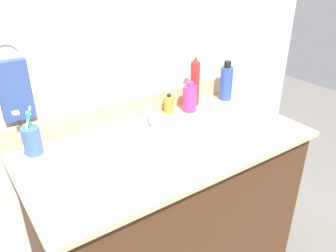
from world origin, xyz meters
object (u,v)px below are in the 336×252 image
(faucet, at_px, (147,122))
(bottle_oil_amber, at_px, (169,104))
(bottle_spray_red, at_px, (195,82))
(bottle_shampoo_blue, at_px, (226,82))
(bottle_soap_pink, at_px, (190,98))
(soap_bar, at_px, (67,142))
(hand_towel, at_px, (15,91))
(cup_blue_plastic, at_px, (32,140))

(faucet, xyz_separation_m, bottle_oil_amber, (0.16, 0.07, 0.01))
(bottle_spray_red, bearing_deg, faucet, -165.38)
(bottle_shampoo_blue, bearing_deg, faucet, -174.68)
(bottle_soap_pink, bearing_deg, soap_bar, 178.19)
(bottle_spray_red, bearing_deg, hand_towel, 175.22)
(faucet, height_order, cup_blue_plastic, cup_blue_plastic)
(faucet, relative_size, bottle_soap_pink, 1.14)
(bottle_shampoo_blue, distance_m, bottle_soap_pink, 0.24)
(bottle_spray_red, relative_size, soap_bar, 3.74)
(faucet, xyz_separation_m, cup_blue_plastic, (-0.45, 0.06, 0.03))
(hand_towel, height_order, bottle_shampoo_blue, hand_towel)
(hand_towel, bearing_deg, faucet, -17.99)
(bottle_spray_red, relative_size, bottle_shampoo_blue, 1.22)
(bottle_spray_red, height_order, bottle_shampoo_blue, bottle_spray_red)
(bottle_spray_red, distance_m, bottle_soap_pink, 0.09)
(bottle_spray_red, distance_m, cup_blue_plastic, 0.77)
(faucet, bearing_deg, soap_bar, 170.47)
(soap_bar, bearing_deg, bottle_soap_pink, -1.81)
(bottle_spray_red, relative_size, bottle_soap_pink, 1.70)
(hand_towel, height_order, bottle_spray_red, hand_towel)
(hand_towel, distance_m, soap_bar, 0.26)
(faucet, relative_size, bottle_oil_amber, 1.77)
(bottle_oil_amber, bearing_deg, hand_towel, 173.00)
(bottle_oil_amber, xyz_separation_m, bottle_shampoo_blue, (0.33, -0.03, 0.05))
(bottle_soap_pink, bearing_deg, cup_blue_plastic, 177.99)
(hand_towel, bearing_deg, bottle_soap_pink, -8.93)
(bottle_spray_red, height_order, bottle_soap_pink, bottle_spray_red)
(cup_blue_plastic, relative_size, soap_bar, 2.92)
(hand_towel, relative_size, bottle_soap_pink, 1.56)
(bottle_soap_pink, relative_size, soap_bar, 2.20)
(faucet, bearing_deg, bottle_spray_red, 14.62)
(faucet, xyz_separation_m, bottle_soap_pink, (0.25, 0.04, 0.04))
(bottle_shampoo_blue, bearing_deg, bottle_oil_amber, 175.29)
(cup_blue_plastic, height_order, soap_bar, cup_blue_plastic)
(bottle_shampoo_blue, relative_size, soap_bar, 3.07)
(hand_towel, distance_m, cup_blue_plastic, 0.19)
(hand_towel, height_order, bottle_oil_amber, hand_towel)
(hand_towel, relative_size, cup_blue_plastic, 1.18)
(hand_towel, xyz_separation_m, faucet, (0.46, -0.15, -0.19))
(hand_towel, bearing_deg, bottle_spray_red, -4.78)
(faucet, height_order, soap_bar, faucet)
(hand_towel, xyz_separation_m, bottle_spray_red, (0.78, -0.06, -0.11))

